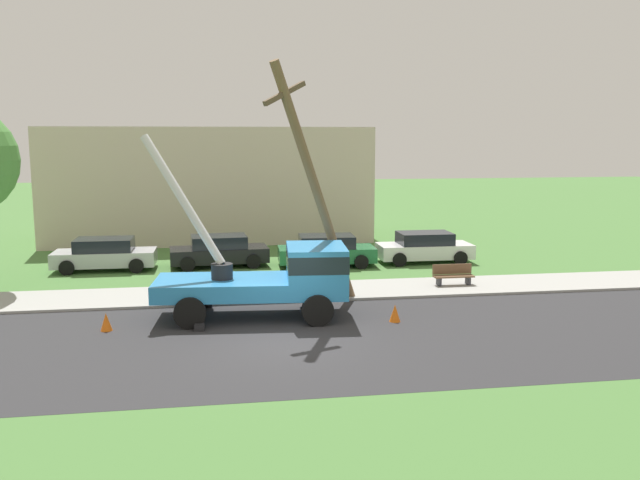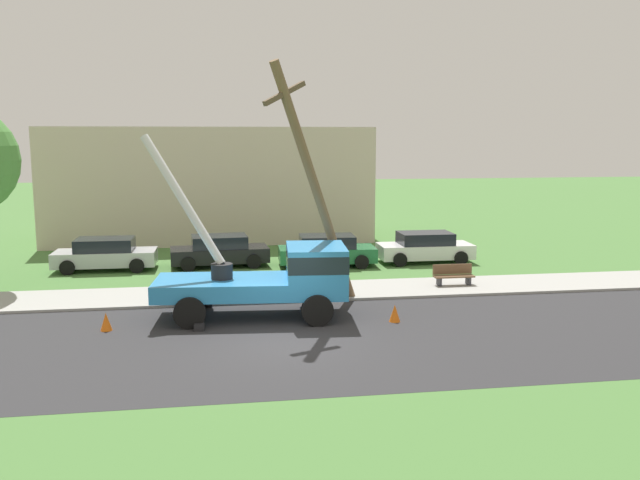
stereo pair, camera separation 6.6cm
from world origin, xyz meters
name	(u,v)px [view 1 (the left image)]	position (x,y,z in m)	size (l,w,h in m)	color
ground_plane	(259,264)	(0.00, 12.00, 0.00)	(120.00, 120.00, 0.00)	#477538
road_asphalt	(286,341)	(0.00, 0.00, 0.00)	(80.00, 8.81, 0.01)	#2B2B2D
sidewalk_strip	(270,293)	(0.00, 5.93, 0.05)	(80.00, 3.05, 0.10)	#9E9E99
utility_truck	(277,275)	(0.00, 2.75, 1.41)	(6.74, 3.26, 5.98)	#2D84C6
leaning_utility_pole	(314,185)	(1.40, 3.75, 4.27)	(3.57, 2.58, 8.37)	brown
traffic_cone_ahead	(395,313)	(3.67, 1.52, 0.28)	(0.36, 0.36, 0.56)	orange
traffic_cone_behind	(106,322)	(-5.33, 1.90, 0.28)	(0.36, 0.36, 0.56)	orange
parked_sedan_silver	(105,254)	(-6.86, 11.67, 0.71)	(4.41, 2.04, 1.42)	#B7B7BF
parked_sedan_black	(219,251)	(-1.82, 11.77, 0.71)	(4.52, 2.23, 1.42)	black
parked_sedan_green	(327,251)	(3.05, 11.08, 0.71)	(4.46, 2.13, 1.42)	#1E6638
parked_sedan_white	(424,247)	(7.78, 11.29, 0.71)	(4.42, 2.05, 1.42)	silver
park_bench	(453,276)	(7.26, 5.99, 0.46)	(1.60, 0.45, 0.90)	brown
lowrise_building_backdrop	(210,184)	(-2.20, 20.33, 3.20)	(18.00, 6.00, 6.40)	beige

